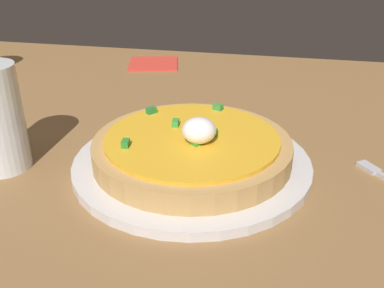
% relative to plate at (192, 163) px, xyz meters
% --- Properties ---
extents(dining_table, '(1.20, 0.86, 0.03)m').
position_rel_plate_xyz_m(dining_table, '(-0.07, 0.10, -0.02)').
color(dining_table, olive).
rests_on(dining_table, ground).
extents(plate, '(0.29, 0.29, 0.01)m').
position_rel_plate_xyz_m(plate, '(0.00, 0.00, 0.00)').
color(plate, silver).
rests_on(plate, dining_table).
extents(pizza, '(0.24, 0.24, 0.06)m').
position_rel_plate_xyz_m(pizza, '(0.00, -0.00, 0.02)').
color(pizza, tan).
rests_on(pizza, plate).
extents(napkin, '(0.12, 0.12, 0.00)m').
position_rel_plate_xyz_m(napkin, '(-0.17, 0.42, -0.00)').
color(napkin, red).
rests_on(napkin, dining_table).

